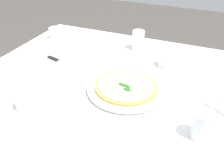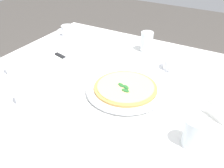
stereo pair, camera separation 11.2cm
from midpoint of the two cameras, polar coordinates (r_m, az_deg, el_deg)
The scene contains 12 objects.
dining_table at distance 1.23m, azimuth -5.49°, elevation -5.01°, with size 1.21×1.21×0.74m.
pizza_plate at distance 1.10m, azimuth 0.28°, elevation -1.24°, with size 0.34×0.34×0.02m.
pizza at distance 1.09m, azimuth 0.28°, elevation -0.65°, with size 0.27×0.27×0.02m.
coffee_cup_back_corner at distance 1.30m, azimuth 9.40°, elevation 4.80°, with size 0.13×0.13×0.06m.
coffee_cup_near_right at distance 1.30m, azimuth -24.71°, elevation 1.91°, with size 0.13×0.13×0.06m.
coffee_cup_near_left at distance 1.07m, azimuth -21.72°, elevation -3.96°, with size 0.13×0.13×0.06m.
coffee_cup_left_edge at distance 1.68m, azimuth -14.52°, elevation 10.89°, with size 0.13×0.13×0.07m.
water_glass_far_right at distance 1.47m, azimuth 3.66°, elevation 9.51°, with size 0.07×0.07×0.11m.
water_glass_right_edge at distance 0.90m, azimuth 16.18°, elevation -9.23°, with size 0.07×0.07×0.10m.
napkin_folded at distance 1.34m, azimuth -13.95°, elevation 4.32°, with size 0.24×0.17×0.02m.
dinner_knife at distance 1.33m, azimuth -13.95°, elevation 4.82°, with size 0.19×0.07×0.01m.
menu_card at distance 1.04m, azimuth 19.64°, elevation -4.43°, with size 0.08×0.05×0.06m.
Camera 1 is at (0.44, -0.87, 1.37)m, focal length 40.87 mm.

